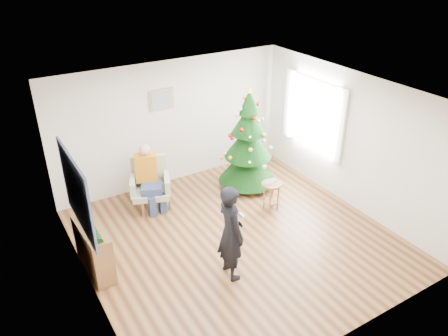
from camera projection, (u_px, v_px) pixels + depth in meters
floor at (237, 239)px, 7.63m from camera, size 5.00×5.00×0.00m
ceiling at (239, 96)px, 6.41m from camera, size 5.00×5.00×0.00m
wall_back at (172, 123)px, 8.91m from camera, size 5.00×0.00×5.00m
wall_front at (353, 261)px, 5.13m from camera, size 5.00×0.00×5.00m
wall_left at (82, 220)px, 5.88m from camera, size 0.00×5.00×5.00m
wall_right at (350, 140)px, 8.17m from camera, size 0.00×5.00×5.00m
window_panel at (314, 114)px, 8.82m from camera, size 0.04×1.30×1.40m
curtains at (313, 114)px, 8.80m from camera, size 0.05×1.75×1.50m
christmas_tree at (248, 143)px, 8.84m from camera, size 1.20×1.20×2.17m
stool at (271, 196)px, 8.33m from camera, size 0.38×0.38×0.57m
laptop at (272, 183)px, 8.20m from camera, size 0.34×0.25×0.02m
armchair at (151, 189)px, 8.41m from camera, size 0.89×0.87×0.99m
seated_person at (149, 177)px, 8.22m from camera, size 0.51×0.66×1.30m
standing_man at (231, 232)px, 6.48m from camera, size 0.41×0.59×1.58m
game_controller at (242, 215)px, 6.41m from camera, size 0.04×0.13×0.04m
console at (94, 249)px, 6.74m from camera, size 0.36×1.02×0.80m
garland at (90, 227)px, 6.54m from camera, size 0.14×0.90×0.14m
tapestry at (77, 193)px, 6.01m from camera, size 0.03×1.50×1.15m
framed_picture at (162, 100)px, 8.53m from camera, size 0.52×0.05×0.42m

